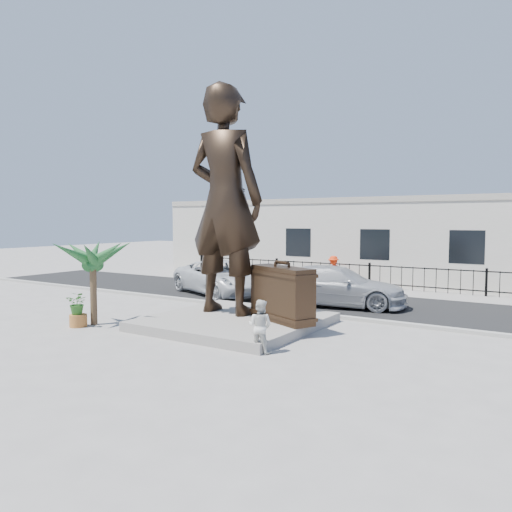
{
  "coord_description": "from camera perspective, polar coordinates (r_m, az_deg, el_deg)",
  "views": [
    {
      "loc": [
        8.79,
        -11.74,
        3.48
      ],
      "look_at": [
        0.0,
        2.0,
        2.3
      ],
      "focal_mm": 35.0,
      "sensor_mm": 36.0,
      "label": 1
    }
  ],
  "objects": [
    {
      "name": "ground",
      "position": [
        15.07,
        -4.15,
        -9.22
      ],
      "size": [
        100.0,
        100.0,
        0.0
      ],
      "primitive_type": "plane",
      "color": "#9E9991",
      "rests_on": "ground"
    },
    {
      "name": "street",
      "position": [
        21.88,
        8.53,
        -5.04
      ],
      "size": [
        40.0,
        7.0,
        0.01
      ],
      "primitive_type": "cube",
      "color": "black",
      "rests_on": "ground"
    },
    {
      "name": "curb",
      "position": [
        18.78,
        4.14,
        -6.37
      ],
      "size": [
        40.0,
        0.25,
        0.12
      ],
      "primitive_type": "cube",
      "color": "#A5A399",
      "rests_on": "ground"
    },
    {
      "name": "far_sidewalk",
      "position": [
        25.55,
        12.2,
        -3.76
      ],
      "size": [
        40.0,
        2.5,
        0.02
      ],
      "primitive_type": "cube",
      "color": "#9E9991",
      "rests_on": "ground"
    },
    {
      "name": "plinth",
      "position": [
        16.51,
        -2.42,
        -7.5
      ],
      "size": [
        5.2,
        5.2,
        0.3
      ],
      "primitive_type": "cube",
      "color": "gray",
      "rests_on": "ground"
    },
    {
      "name": "fence",
      "position": [
        26.22,
        12.83,
        -2.27
      ],
      "size": [
        22.0,
        0.1,
        1.2
      ],
      "primitive_type": "cube",
      "color": "black",
      "rests_on": "ground"
    },
    {
      "name": "building",
      "position": [
        30.08,
        15.6,
        1.55
      ],
      "size": [
        28.0,
        7.0,
        4.4
      ],
      "primitive_type": "cube",
      "color": "silver",
      "rests_on": "ground"
    },
    {
      "name": "statue",
      "position": [
        16.99,
        -3.55,
        6.34
      ],
      "size": [
        2.82,
        1.87,
        7.67
      ],
      "primitive_type": "imported",
      "rotation": [
        0.0,
        0.0,
        3.15
      ],
      "color": "black",
      "rests_on": "plinth"
    },
    {
      "name": "suitcase",
      "position": [
        15.72,
        2.98,
        -4.36
      ],
      "size": [
        2.54,
        1.73,
        1.72
      ],
      "primitive_type": "cube",
      "rotation": [
        0.0,
        0.0,
        -0.43
      ],
      "color": "#332215",
      "rests_on": "plinth"
    },
    {
      "name": "tourist",
      "position": [
        13.17,
        0.47,
        -8.03
      ],
      "size": [
        0.73,
        0.59,
        1.41
      ],
      "primitive_type": "imported",
      "rotation": [
        0.0,
        0.0,
        3.23
      ],
      "color": "silver",
      "rests_on": "ground"
    },
    {
      "name": "car_white",
      "position": [
        23.34,
        -3.96,
        -2.48
      ],
      "size": [
        6.21,
        4.61,
        1.57
      ],
      "primitive_type": "imported",
      "rotation": [
        0.0,
        0.0,
        1.17
      ],
      "color": "silver",
      "rests_on": "street"
    },
    {
      "name": "car_silver",
      "position": [
        20.43,
        9.2,
        -3.41
      ],
      "size": [
        5.88,
        3.32,
        1.61
      ],
      "primitive_type": "imported",
      "rotation": [
        0.0,
        0.0,
        1.77
      ],
      "color": "#ADAFB2",
      "rests_on": "street"
    },
    {
      "name": "worker",
      "position": [
        26.24,
        8.84,
        -1.73
      ],
      "size": [
        1.09,
        0.71,
        1.6
      ],
      "primitive_type": "imported",
      "rotation": [
        0.0,
        0.0,
        -0.11
      ],
      "color": "#FC350D",
      "rests_on": "far_sidewalk"
    },
    {
      "name": "palm_tree",
      "position": [
        17.61,
        -18.0,
        -7.46
      ],
      "size": [
        1.8,
        1.8,
        3.2
      ],
      "primitive_type": null,
      "color": "#1D5124",
      "rests_on": "ground"
    },
    {
      "name": "planter",
      "position": [
        17.41,
        -19.65,
        -6.96
      ],
      "size": [
        0.56,
        0.56,
        0.4
      ],
      "primitive_type": "cylinder",
      "color": "#AF692E",
      "rests_on": "ground"
    },
    {
      "name": "shrub",
      "position": [
        17.31,
        -19.69,
        -5.1
      ],
      "size": [
        0.86,
        0.81,
        0.75
      ],
      "primitive_type": "imported",
      "rotation": [
        0.0,
        0.0,
        0.43
      ],
      "color": "#275E1E",
      "rests_on": "planter"
    }
  ]
}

